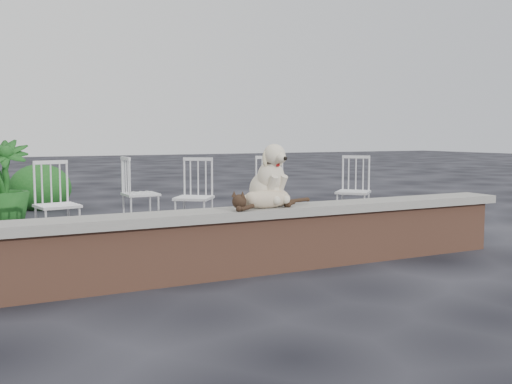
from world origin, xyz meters
name	(u,v)px	position (x,y,z in m)	size (l,w,h in m)	color
ground	(222,276)	(0.00, 0.00, 0.00)	(60.00, 60.00, 0.00)	black
brick_wall	(222,248)	(0.00, 0.00, 0.25)	(6.00, 0.30, 0.50)	brown
capstone	(222,215)	(0.00, 0.00, 0.54)	(6.20, 0.40, 0.08)	slate
dog	(266,174)	(0.48, 0.10, 0.87)	(0.38, 0.50, 0.57)	beige
cat	(266,198)	(0.40, -0.05, 0.67)	(1.07, 0.26, 0.18)	tan
chair_a	(57,204)	(-1.05, 2.07, 0.47)	(0.56, 0.56, 0.94)	silver
chair_d	(353,191)	(2.75, 1.86, 0.47)	(0.56, 0.56, 0.94)	silver
chair_e	(141,193)	(0.12, 2.90, 0.47)	(0.56, 0.56, 0.94)	silver
chair_c	(267,189)	(1.82, 2.60, 0.47)	(0.56, 0.56, 0.94)	silver
chair_b	(194,196)	(0.57, 2.15, 0.47)	(0.56, 0.56, 0.94)	silver
potted_plant_b	(4,183)	(-1.45, 3.92, 0.58)	(0.65, 0.65, 1.16)	#154A17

